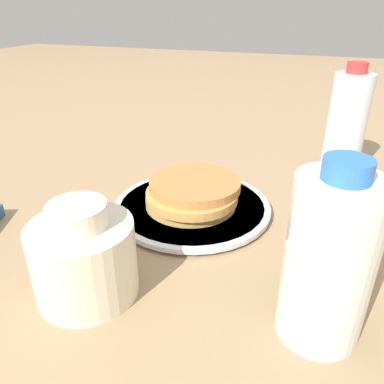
{
  "coord_description": "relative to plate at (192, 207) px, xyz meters",
  "views": [
    {
      "loc": [
        0.45,
        0.16,
        0.29
      ],
      "look_at": [
        -0.02,
        -0.01,
        0.03
      ],
      "focal_mm": 35.0,
      "sensor_mm": 36.0,
      "label": 1
    }
  ],
  "objects": [
    {
      "name": "plate",
      "position": [
        0.0,
        0.0,
        0.0
      ],
      "size": [
        0.24,
        0.24,
        0.01
      ],
      "color": "silver",
      "rests_on": "ground_plane"
    },
    {
      "name": "cream_jug",
      "position": [
        0.21,
        -0.05,
        0.04
      ],
      "size": [
        0.11,
        0.11,
        0.11
      ],
      "color": "beige",
      "rests_on": "ground_plane"
    },
    {
      "name": "water_bottle_mid",
      "position": [
        0.18,
        0.19,
        0.08
      ],
      "size": [
        0.08,
        0.08,
        0.18
      ],
      "color": "silver",
      "rests_on": "ground_plane"
    },
    {
      "name": "pancake_stack",
      "position": [
        0.0,
        0.0,
        0.02
      ],
      "size": [
        0.15,
        0.14,
        0.04
      ],
      "color": "tan",
      "rests_on": "plate"
    },
    {
      "name": "juice_glass",
      "position": [
        0.05,
        0.21,
        0.02
      ],
      "size": [
        0.06,
        0.06,
        0.06
      ],
      "color": "yellow",
      "rests_on": "ground_plane"
    },
    {
      "name": "water_bottle_near",
      "position": [
        -0.23,
        0.21,
        0.09
      ],
      "size": [
        0.07,
        0.07,
        0.2
      ],
      "color": "silver",
      "rests_on": "ground_plane"
    },
    {
      "name": "ground_plane",
      "position": [
        0.02,
        0.01,
        -0.01
      ],
      "size": [
        4.0,
        4.0,
        0.0
      ],
      "primitive_type": "plane",
      "color": "#9E7F5B"
    }
  ]
}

